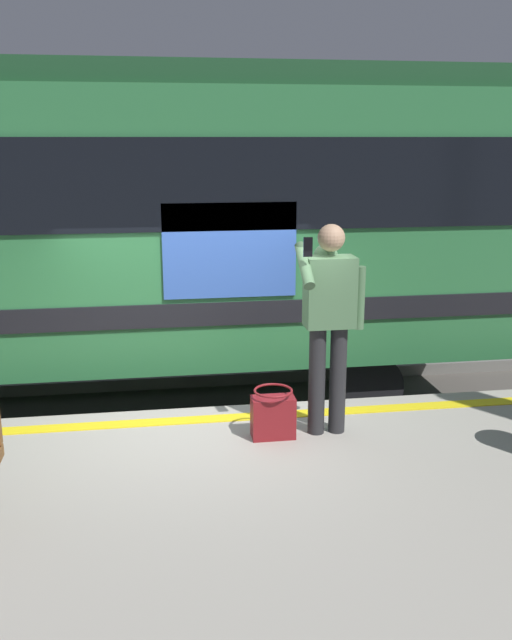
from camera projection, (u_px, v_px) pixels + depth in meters
name	position (u px, v px, depth m)	size (l,w,h in m)	color
ground_plane	(196.00, 496.00, 6.67)	(24.97, 24.97, 0.00)	#4C4742
platform	(213.00, 569.00, 4.78)	(15.74, 3.70, 0.91)	#9E998E
safety_line	(196.00, 420.00, 6.14)	(15.43, 0.16, 0.01)	yellow
track_rail_near	(186.00, 423.00, 8.18)	(20.46, 0.08, 0.16)	slate
track_rail_far	(181.00, 382.00, 9.55)	(20.46, 0.08, 0.16)	slate
train_carriage	(56.00, 213.00, 8.03)	(10.61, 3.07, 3.92)	#2D723F
passenger	(329.00, 312.00, 5.65)	(0.57, 0.55, 1.77)	#262628
handbag	(273.00, 415.00, 5.75)	(0.36, 0.33, 0.42)	maroon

